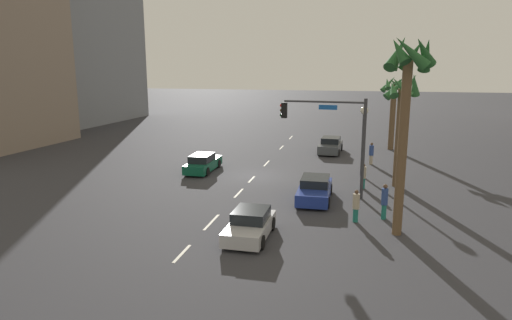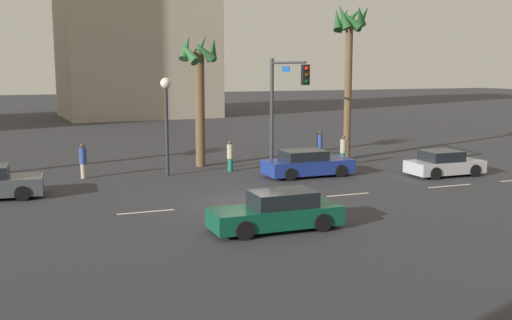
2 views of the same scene
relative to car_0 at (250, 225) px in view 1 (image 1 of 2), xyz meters
name	(u,v)px [view 1 (image 1 of 2)]	position (x,y,z in m)	size (l,w,h in m)	color
ground_plane	(255,176)	(-11.72, -2.43, -0.61)	(220.00, 220.00, 0.00)	#333338
lane_stripe_0	(291,138)	(-29.72, -2.43, -0.60)	(2.31, 0.14, 0.01)	silver
lane_stripe_1	(282,147)	(-23.44, -2.43, -0.60)	(2.11, 0.14, 0.01)	silver
lane_stripe_2	(267,163)	(-16.02, -2.43, -0.60)	(2.23, 0.14, 0.01)	silver
lane_stripe_3	(252,179)	(-10.61, -2.43, -0.60)	(1.83, 0.14, 0.01)	silver
lane_stripe_4	(239,193)	(-7.05, -2.43, -0.60)	(2.08, 0.14, 0.01)	silver
lane_stripe_5	(212,222)	(-1.54, -2.43, -0.60)	(2.42, 0.14, 0.01)	silver
lane_stripe_6	(182,253)	(2.52, -2.43, -0.60)	(1.94, 0.14, 0.01)	silver
car_0	(250,225)	(0.00, 0.00, 0.00)	(3.95, 1.91, 1.31)	#B7B7BC
car_1	(203,163)	(-12.25, -6.62, 0.02)	(4.57, 1.79, 1.36)	#0F5138
car_2	(331,146)	(-21.86, 2.40, 0.05)	(4.46, 2.13, 1.42)	#474C51
car_3	(315,189)	(-6.73, 2.40, 0.03)	(4.61, 2.01, 1.36)	navy
traffic_signal	(334,130)	(-7.69, 3.37, 3.53)	(0.60, 5.23, 6.06)	#38383D
streetlamp	(364,127)	(-13.43, 5.17, 3.03)	(0.56, 0.56, 5.07)	#2D2D33
pedestrian_0	(363,175)	(-9.95, 5.26, 0.27)	(0.36, 0.36, 1.67)	#1E7266
pedestrian_1	(371,153)	(-17.59, 5.94, 0.33)	(0.37, 0.37, 1.79)	#B2A58C
pedestrian_2	(356,205)	(-3.24, 4.85, 0.29)	(0.50, 0.50, 1.72)	#1E7266
pedestrian_3	(384,201)	(-4.01, 6.30, 0.41)	(0.47, 0.47, 1.90)	#1E7266
palm_tree_0	(393,99)	(-24.80, 7.90, 4.24)	(2.47, 2.44, 7.04)	brown
palm_tree_1	(401,110)	(-11.03, 7.47, 4.48)	(2.56, 2.41, 7.52)	brown
palm_tree_2	(407,86)	(-1.89, 6.82, 6.44)	(2.43, 2.39, 9.37)	brown
building_0	(65,14)	(-37.62, -35.00, 14.16)	(19.01, 13.38, 29.54)	gray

